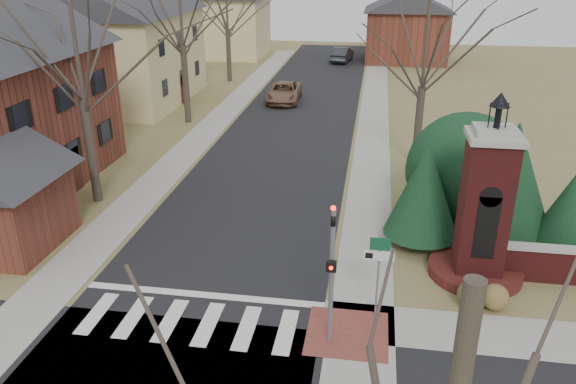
% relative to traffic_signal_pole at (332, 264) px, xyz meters
% --- Properties ---
extents(ground, '(120.00, 120.00, 0.00)m').
position_rel_traffic_signal_pole_xyz_m(ground, '(-4.30, -0.57, -2.59)').
color(ground, olive).
rests_on(ground, ground).
extents(main_street, '(8.00, 70.00, 0.01)m').
position_rel_traffic_signal_pole_xyz_m(main_street, '(-4.30, 21.43, -2.58)').
color(main_street, black).
rests_on(main_street, ground).
extents(crosswalk_zone, '(8.00, 2.20, 0.02)m').
position_rel_traffic_signal_pole_xyz_m(crosswalk_zone, '(-4.30, 0.23, -2.58)').
color(crosswalk_zone, silver).
rests_on(crosswalk_zone, ground).
extents(stop_bar, '(8.00, 0.35, 0.02)m').
position_rel_traffic_signal_pole_xyz_m(stop_bar, '(-4.30, 1.73, -2.58)').
color(stop_bar, silver).
rests_on(stop_bar, ground).
extents(sidewalk_right_main, '(2.00, 60.00, 0.02)m').
position_rel_traffic_signal_pole_xyz_m(sidewalk_right_main, '(0.90, 21.43, -2.58)').
color(sidewalk_right_main, gray).
rests_on(sidewalk_right_main, ground).
extents(sidewalk_left, '(2.00, 60.00, 0.02)m').
position_rel_traffic_signal_pole_xyz_m(sidewalk_left, '(-9.50, 21.43, -2.58)').
color(sidewalk_left, gray).
rests_on(sidewalk_left, ground).
extents(curb_apron, '(2.40, 2.40, 0.02)m').
position_rel_traffic_signal_pole_xyz_m(curb_apron, '(0.50, 0.43, -2.57)').
color(curb_apron, brown).
rests_on(curb_apron, ground).
extents(traffic_signal_pole, '(0.28, 0.41, 4.50)m').
position_rel_traffic_signal_pole_xyz_m(traffic_signal_pole, '(0.00, 0.00, 0.00)').
color(traffic_signal_pole, slate).
rests_on(traffic_signal_pole, ground).
extents(sign_post, '(0.90, 0.07, 2.75)m').
position_rel_traffic_signal_pole_xyz_m(sign_post, '(1.29, 1.41, -0.64)').
color(sign_post, slate).
rests_on(sign_post, ground).
extents(brick_gate_monument, '(3.20, 3.20, 6.47)m').
position_rel_traffic_signal_pole_xyz_m(brick_gate_monument, '(4.70, 4.42, -0.42)').
color(brick_gate_monument, maroon).
rests_on(brick_gate_monument, ground).
extents(house_stucco_left, '(9.80, 12.80, 9.28)m').
position_rel_traffic_signal_pole_xyz_m(house_stucco_left, '(-17.80, 26.42, 2.01)').
color(house_stucco_left, beige).
rests_on(house_stucco_left, ground).
extents(house_distant_left, '(10.80, 8.80, 8.53)m').
position_rel_traffic_signal_pole_xyz_m(house_distant_left, '(-16.31, 47.42, 1.66)').
color(house_distant_left, beige).
rests_on(house_distant_left, ground).
extents(house_distant_right, '(8.80, 8.80, 7.30)m').
position_rel_traffic_signal_pole_xyz_m(house_distant_right, '(3.69, 47.42, 1.06)').
color(house_distant_right, brown).
rests_on(house_distant_right, ground).
extents(evergreen_near, '(2.80, 2.80, 4.10)m').
position_rel_traffic_signal_pole_xyz_m(evergreen_near, '(2.90, 6.43, -0.29)').
color(evergreen_near, '#473D33').
rests_on(evergreen_near, ground).
extents(evergreen_mid, '(3.40, 3.40, 4.70)m').
position_rel_traffic_signal_pole_xyz_m(evergreen_mid, '(6.20, 7.63, 0.01)').
color(evergreen_mid, '#473D33').
rests_on(evergreen_mid, ground).
extents(evergreen_far, '(2.40, 2.40, 3.30)m').
position_rel_traffic_signal_pole_xyz_m(evergreen_far, '(8.20, 6.63, -0.69)').
color(evergreen_far, '#473D33').
rests_on(evergreen_far, ground).
extents(evergreen_mass, '(4.80, 4.80, 4.80)m').
position_rel_traffic_signal_pole_xyz_m(evergreen_mass, '(4.70, 8.93, -0.19)').
color(evergreen_mass, '#10321C').
rests_on(evergreen_mass, ground).
extents(bare_tree_0, '(8.05, 8.05, 11.15)m').
position_rel_traffic_signal_pole_xyz_m(bare_tree_0, '(-11.30, 8.43, 5.11)').
color(bare_tree_0, '#473D33').
rests_on(bare_tree_0, ground).
extents(bare_tree_3, '(7.00, 7.00, 9.70)m').
position_rel_traffic_signal_pole_xyz_m(bare_tree_3, '(3.20, 15.43, 4.10)').
color(bare_tree_3, '#473D33').
rests_on(bare_tree_3, ground).
extents(pickup_truck, '(2.52, 5.16, 1.41)m').
position_rel_traffic_signal_pole_xyz_m(pickup_truck, '(-5.90, 27.93, -1.88)').
color(pickup_truck, '#815E46').
rests_on(pickup_truck, ground).
extents(distant_car, '(2.19, 4.72, 1.50)m').
position_rel_traffic_signal_pole_xyz_m(distant_car, '(-2.70, 45.39, -1.84)').
color(distant_car, '#2F3236').
rests_on(distant_car, ground).
extents(dry_shrub_left, '(0.94, 0.94, 0.94)m').
position_rel_traffic_signal_pole_xyz_m(dry_shrub_left, '(4.30, 2.43, -2.12)').
color(dry_shrub_left, brown).
rests_on(dry_shrub_left, ground).
extents(dry_shrub_right, '(0.85, 0.85, 0.85)m').
position_rel_traffic_signal_pole_xyz_m(dry_shrub_right, '(5.00, 2.43, -2.16)').
color(dry_shrub_right, brown).
rests_on(dry_shrub_right, ground).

